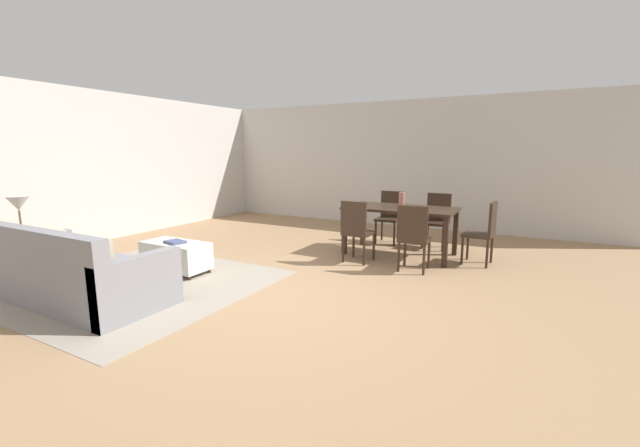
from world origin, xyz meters
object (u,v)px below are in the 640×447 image
ottoman_table (176,255)px  dining_chair_far_left (390,214)px  vase_centerpiece (402,200)px  book_on_ottoman (175,242)px  dining_chair_near_left (356,228)px  dining_table (400,213)px  dining_chair_far_right (437,217)px  dining_chair_head_east (485,229)px  couch (75,275)px  dining_chair_near_right (413,234)px  table_lamp (18,205)px  side_table (24,246)px

ottoman_table → dining_chair_far_left: (1.92, 3.16, 0.28)m
vase_centerpiece → book_on_ottoman: 3.38m
ottoman_table → dining_chair_near_left: (1.95, 1.61, 0.28)m
dining_table → book_on_ottoman: size_ratio=6.50×
ottoman_table → dining_table: 3.38m
dining_chair_far_right → dining_chair_head_east: bearing=-42.5°
ottoman_table → book_on_ottoman: (0.04, -0.04, 0.20)m
couch → vase_centerpiece: 4.45m
dining_chair_head_east → dining_chair_near_right: bearing=-133.4°
couch → table_lamp: bearing=173.6°
table_lamp → dining_chair_far_right: table_lamp is taller
table_lamp → dining_chair_near_right: 5.08m
dining_table → book_on_ottoman: dining_table is taller
table_lamp → dining_chair_near_left: bearing=38.6°
couch → dining_chair_near_left: (2.07, 2.89, 0.23)m
ottoman_table → dining_chair_far_left: size_ratio=1.00×
table_lamp → dining_chair_far_right: bearing=45.4°
dining_chair_near_right → dining_chair_far_right: 1.62m
couch → dining_table: couch is taller
dining_chair_near_left → dining_chair_head_east: 1.84m
couch → dining_chair_near_left: bearing=54.4°
couch → vase_centerpiece: (2.50, 3.63, 0.59)m
ottoman_table → dining_chair_near_left: 2.54m
table_lamp → dining_chair_far_right: (4.24, 4.30, -0.43)m
dining_chair_near_right → dining_chair_far_right: size_ratio=1.00×
couch → dining_chair_near_right: 4.08m
dining_table → dining_chair_head_east: dining_chair_head_east is taller
couch → side_table: size_ratio=3.91×
dining_chair_head_east → book_on_ottoman: (-3.56, -2.44, -0.09)m
dining_chair_far_right → ottoman_table: bearing=-130.9°
table_lamp → dining_table: 5.21m
dining_chair_near_left → book_on_ottoman: (-1.90, -1.65, -0.09)m
side_table → dining_chair_far_left: bearing=51.5°
table_lamp → dining_chair_far_right: 6.06m
couch → vase_centerpiece: vase_centerpiece is taller
dining_chair_far_right → book_on_ottoman: dining_chair_far_right is taller
ottoman_table → table_lamp: (-1.49, -1.12, 0.72)m
dining_chair_far_left → table_lamp: bearing=-128.5°
table_lamp → dining_chair_head_east: 6.21m
dining_chair_far_left → vase_centerpiece: 1.00m
dining_chair_near_left → table_lamp: bearing=-141.4°
side_table → dining_chair_far_left: (3.41, 4.29, 0.09)m
side_table → book_on_ottoman: 1.87m
dining_chair_near_right → book_on_ottoman: bearing=-149.9°
dining_chair_near_left → vase_centerpiece: vase_centerpiece is taller
dining_chair_near_left → side_table: bearing=-141.4°
ottoman_table → book_on_ottoman: size_ratio=3.55×
vase_centerpiece → dining_chair_head_east: bearing=2.2°
dining_chair_far_right → vase_centerpiece: bearing=-114.4°
ottoman_table → book_on_ottoman: bearing=-42.8°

